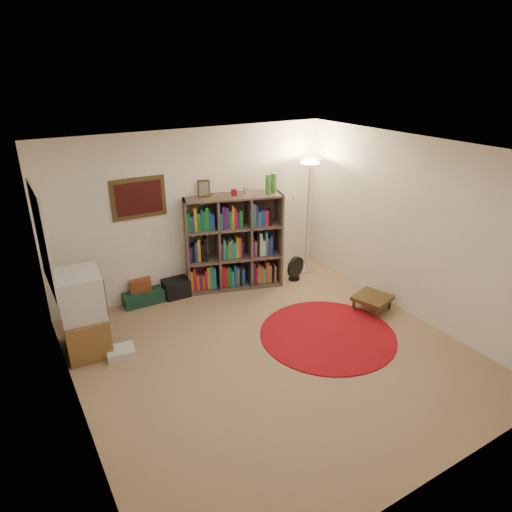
{
  "coord_description": "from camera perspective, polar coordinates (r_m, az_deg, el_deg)",
  "views": [
    {
      "loc": [
        -2.62,
        -3.95,
        3.35
      ],
      "look_at": [
        0.1,
        0.6,
        1.1
      ],
      "focal_mm": 32.0,
      "sensor_mm": 36.0,
      "label": 1
    }
  ],
  "objects": [
    {
      "name": "duffel_bag",
      "position": [
        7.2,
        -9.98,
        -3.91
      ],
      "size": [
        0.4,
        0.34,
        0.27
      ],
      "rotation": [
        0.0,
        0.0,
        -0.04
      ],
      "color": "black",
      "rests_on": "ground"
    },
    {
      "name": "bookshelf",
      "position": [
        7.18,
        -2.99,
        1.57
      ],
      "size": [
        1.57,
        0.86,
        1.81
      ],
      "rotation": [
        0.0,
        0.0,
        -0.3
      ],
      "color": "brown",
      "rests_on": "ground"
    },
    {
      "name": "suitcase",
      "position": [
        7.14,
        -14.03,
        -4.87
      ],
      "size": [
        0.6,
        0.39,
        0.19
      ],
      "rotation": [
        0.0,
        0.0,
        -0.01
      ],
      "color": "#123225",
      "rests_on": "ground"
    },
    {
      "name": "floor_fan",
      "position": [
        7.6,
        4.94,
        -1.55
      ],
      "size": [
        0.36,
        0.24,
        0.41
      ],
      "rotation": [
        0.0,
        0.0,
        0.32
      ],
      "color": "black",
      "rests_on": "ground"
    },
    {
      "name": "floor_lamp",
      "position": [
        7.53,
        6.67,
        9.56
      ],
      "size": [
        0.49,
        0.49,
        1.95
      ],
      "rotation": [
        0.0,
        0.0,
        0.38
      ],
      "color": "white",
      "rests_on": "ground"
    },
    {
      "name": "red_rug",
      "position": [
        6.25,
        8.93,
        -9.66
      ],
      "size": [
        1.81,
        1.81,
        0.02
      ],
      "color": "maroon",
      "rests_on": "ground"
    },
    {
      "name": "wicker_basket",
      "position": [
        7.07,
        -14.24,
        -3.5
      ],
      "size": [
        0.36,
        0.29,
        0.18
      ],
      "rotation": [
        0.0,
        0.0,
        -0.23
      ],
      "color": "brown",
      "rests_on": "suitcase"
    },
    {
      "name": "dvd_box",
      "position": [
        5.99,
        -16.55,
        -11.47
      ],
      "size": [
        0.37,
        0.32,
        0.11
      ],
      "rotation": [
        0.0,
        0.0,
        -0.15
      ],
      "color": "silver",
      "rests_on": "ground"
    },
    {
      "name": "room",
      "position": [
        5.2,
        1.65,
        -0.75
      ],
      "size": [
        4.54,
        4.54,
        2.54
      ],
      "color": "#907254",
      "rests_on": "ground"
    },
    {
      "name": "side_table",
      "position": [
        6.89,
        14.35,
        -5.17
      ],
      "size": [
        0.59,
        0.59,
        0.22
      ],
      "rotation": [
        0.0,
        0.0,
        0.3
      ],
      "color": "#3A2914",
      "rests_on": "ground"
    },
    {
      "name": "tv_stand",
      "position": [
        6.03,
        -20.72,
        -6.76
      ],
      "size": [
        0.56,
        0.76,
        1.06
      ],
      "rotation": [
        0.0,
        0.0,
        -0.08
      ],
      "color": "brown",
      "rests_on": "ground"
    },
    {
      "name": "paper_towel",
      "position": [
        7.29,
        -7.83,
        -3.54
      ],
      "size": [
        0.13,
        0.13,
        0.24
      ],
      "rotation": [
        0.0,
        0.0,
        -0.13
      ],
      "color": "silver",
      "rests_on": "ground"
    }
  ]
}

